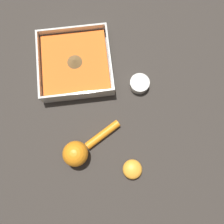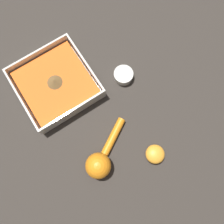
# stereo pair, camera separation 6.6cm
# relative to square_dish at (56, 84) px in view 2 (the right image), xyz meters

# --- Properties ---
(ground_plane) EXTENTS (4.00, 4.00, 0.00)m
(ground_plane) POSITION_rel_square_dish_xyz_m (0.04, 0.01, -0.02)
(ground_plane) COLOR #332D28
(square_dish) EXTENTS (0.23, 0.23, 0.05)m
(square_dish) POSITION_rel_square_dish_xyz_m (0.00, 0.00, 0.00)
(square_dish) COLOR silver
(square_dish) RESTS_ON ground_plane
(spice_bowl) EXTENTS (0.06, 0.06, 0.03)m
(spice_bowl) POSITION_rel_square_dish_xyz_m (0.20, -0.09, -0.01)
(spice_bowl) COLOR silver
(spice_bowl) RESTS_ON ground_plane
(lemon_squeezer) EXTENTS (0.18, 0.13, 0.07)m
(lemon_squeezer) POSITION_rel_square_dish_xyz_m (-0.01, -0.28, 0.02)
(lemon_squeezer) COLOR orange
(lemon_squeezer) RESTS_ON ground_plane
(lemon_half) EXTENTS (0.06, 0.06, 0.03)m
(lemon_half) POSITION_rel_square_dish_xyz_m (0.14, -0.35, -0.00)
(lemon_half) COLOR orange
(lemon_half) RESTS_ON ground_plane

